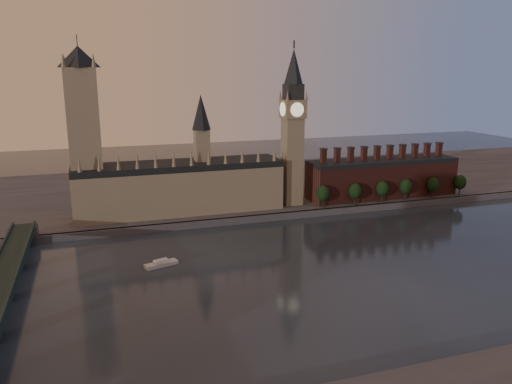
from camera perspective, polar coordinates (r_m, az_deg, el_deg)
ground at (r=244.30m, az=11.73°, el=-8.75°), size 900.00×900.00×0.00m
north_bank at (r=400.35m, az=-0.96°, el=0.66°), size 900.00×182.00×4.00m
palace_of_westminster at (r=321.42m, az=-8.60°, el=0.85°), size 130.00×30.30×74.00m
victoria_tower at (r=311.26m, az=-19.06°, el=6.85°), size 24.00×24.00×108.00m
big_ben at (r=331.33m, az=4.21°, el=7.53°), size 15.00×15.00×107.00m
chimney_block at (r=369.53m, az=14.20°, el=1.65°), size 110.00×25.00×37.00m
embankment_tree_0 at (r=331.75m, az=7.66°, el=-0.16°), size 8.60×8.60×14.88m
embankment_tree_1 at (r=341.79m, az=11.26°, el=0.11°), size 8.60×8.60×14.88m
embankment_tree_2 at (r=353.00m, az=14.25°, el=0.37°), size 8.60×8.60×14.88m
embankment_tree_3 at (r=364.15m, az=16.76°, el=0.61°), size 8.60×8.60×14.88m
embankment_tree_4 at (r=376.20m, az=19.56°, el=0.81°), size 8.60×8.60×14.88m
embankment_tree_5 at (r=390.96m, az=22.30°, el=1.03°), size 8.60×8.60×14.88m
river_boat at (r=248.21m, az=-10.79°, el=-8.04°), size 16.72×8.93×3.22m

